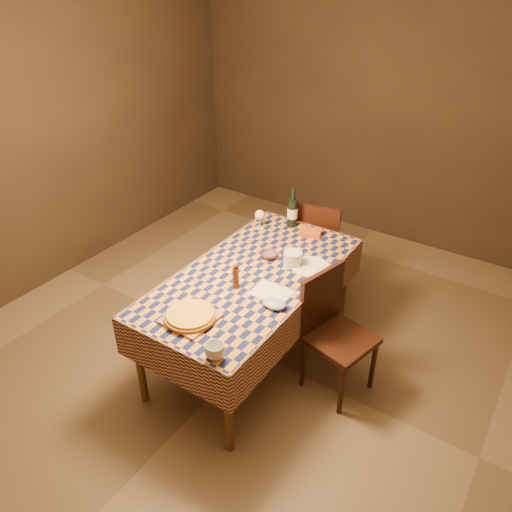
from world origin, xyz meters
name	(u,v)px	position (x,y,z in m)	size (l,w,h in m)	color
room	(252,202)	(0.00, 0.00, 1.35)	(5.00, 5.10, 2.70)	brown
dining_table	(252,283)	(0.00, 0.00, 0.69)	(0.94, 1.84, 0.77)	brown
cutting_board	(190,318)	(-0.04, -0.65, 0.78)	(0.30, 0.30, 0.02)	#A87D4F
pizza	(190,315)	(-0.04, -0.65, 0.80)	(0.38, 0.38, 0.03)	#8F5717
pepper_mill	(236,277)	(0.00, -0.20, 0.86)	(0.05, 0.05, 0.19)	#4E2312
bowl	(269,255)	(-0.02, 0.27, 0.79)	(0.13, 0.13, 0.04)	#604850
wine_glass	(260,216)	(-0.34, 0.62, 0.89)	(0.09, 0.09, 0.17)	silver
wine_bottle	(292,212)	(-0.14, 0.81, 0.90)	(0.09, 0.09, 0.35)	black
deli_tub	(293,259)	(0.18, 0.27, 0.83)	(0.14, 0.14, 0.11)	silver
takeout_container	(310,233)	(0.07, 0.75, 0.79)	(0.17, 0.12, 0.04)	#BA5018
white_plate	(310,267)	(0.31, 0.31, 0.78)	(0.28, 0.28, 0.02)	white
tumbler	(215,351)	(0.31, -0.84, 0.82)	(0.12, 0.12, 0.09)	silver
flour_patch	(271,292)	(0.24, -0.12, 0.77)	(0.27, 0.21, 0.00)	silver
flour_bag	(274,303)	(0.34, -0.24, 0.79)	(0.17, 0.13, 0.05)	#9FAFCC
chair_far	(318,242)	(-0.01, 1.08, 0.52)	(0.49, 0.50, 0.93)	black
chair_right	(332,326)	(0.63, 0.08, 0.52)	(0.52, 0.51, 0.93)	black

